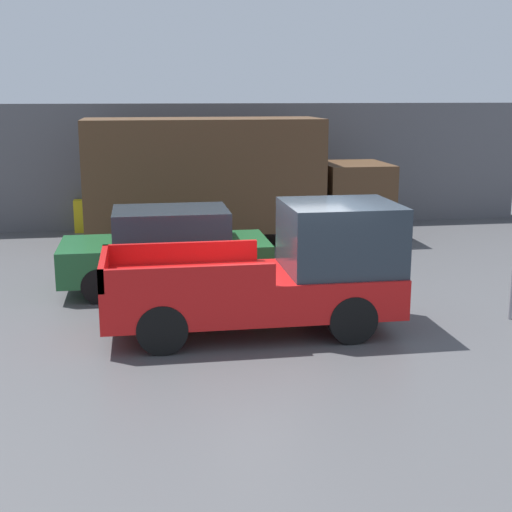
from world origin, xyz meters
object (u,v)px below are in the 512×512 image
Objects in this scene: car at (167,249)px; delivery_truck at (225,178)px; pickup_truck at (280,273)px; newspaper_box at (82,216)px.

car is 4.95m from delivery_truck.
pickup_truck is at bearing -58.97° from car.
delivery_truck is at bearing 90.26° from pickup_truck.
car reaches higher than newspaper_box.
pickup_truck is 7.60m from delivery_truck.
car is at bearing -111.77° from delivery_truck.
delivery_truck reaches higher than pickup_truck.
pickup_truck is 5.25× the size of newspaper_box.
delivery_truck reaches higher than newspaper_box.
delivery_truck is 4.87m from newspaper_box.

